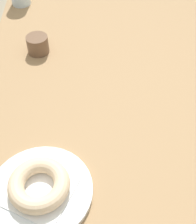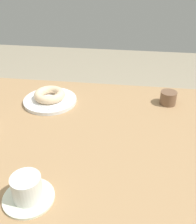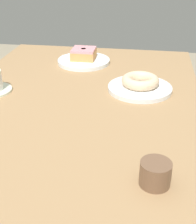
# 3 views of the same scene
# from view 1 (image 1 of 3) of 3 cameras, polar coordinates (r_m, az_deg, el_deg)

# --- Properties ---
(table) EXTENTS (1.27, 0.78, 0.72)m
(table) POSITION_cam_1_polar(r_m,az_deg,el_deg) (0.85, 5.15, -6.18)
(table) COLOR #9F7B52
(table) RESTS_ON ground_plane
(plate_sugar_ring) EXTENTS (0.21, 0.21, 0.01)m
(plate_sugar_ring) POSITION_cam_1_polar(r_m,az_deg,el_deg) (0.67, -10.22, -13.79)
(plate_sugar_ring) COLOR white
(plate_sugar_ring) RESTS_ON table
(napkin_sugar_ring) EXTENTS (0.17, 0.17, 0.00)m
(napkin_sugar_ring) POSITION_cam_1_polar(r_m,az_deg,el_deg) (0.66, -10.32, -13.44)
(napkin_sugar_ring) COLOR white
(napkin_sugar_ring) RESTS_ON plate_sugar_ring
(donut_sugar_ring) EXTENTS (0.12, 0.12, 0.03)m
(donut_sugar_ring) POSITION_cam_1_polar(r_m,az_deg,el_deg) (0.64, -10.53, -12.68)
(donut_sugar_ring) COLOR beige
(donut_sugar_ring) RESTS_ON napkin_sugar_ring
(sugar_jar) EXTENTS (0.06, 0.06, 0.05)m
(sugar_jar) POSITION_cam_1_polar(r_m,az_deg,el_deg) (0.97, -10.75, 11.81)
(sugar_jar) COLOR brown
(sugar_jar) RESTS_ON table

